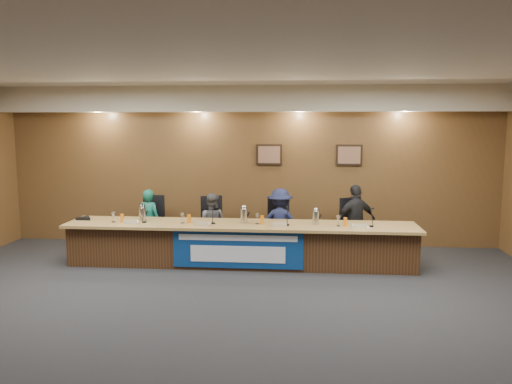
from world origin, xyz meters
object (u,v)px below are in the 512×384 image
Objects in this scene: banner at (238,249)px; office_chair_d at (355,231)px; office_chair_c at (280,229)px; carafe_mid at (244,216)px; office_chair_b at (213,228)px; panelist_c at (280,222)px; speakerphone at (85,218)px; dais_body at (241,245)px; carafe_right at (316,218)px; panelist_d at (356,221)px; office_chair_a at (151,227)px; carafe_left at (142,214)px; panelist_a at (149,221)px; panelist_b at (212,224)px.

office_chair_d is at bearing 30.27° from banner.
office_chair_c is 1.07m from carafe_mid.
panelist_c is at bearing -19.50° from office_chair_b.
panelist_c is 3.57m from speakerphone.
carafe_right is at bearing -1.66° from dais_body.
office_chair_a is (-3.92, 0.10, -0.20)m from panelist_d.
speakerphone reaches higher than dais_body.
panelist_d is at bearing 43.76° from carafe_right.
carafe_left reaches higher than office_chair_b.
carafe_right is (1.31, -0.04, 0.52)m from dais_body.
panelist_c reaches higher than office_chair_a.
speakerphone is (-2.90, 0.05, -0.10)m from carafe_mid.
speakerphone is (-0.99, -0.74, 0.30)m from office_chair_a.
banner is at bearing 164.54° from panelist_a.
banner is 1.73× the size of panelist_c.
carafe_mid is at bearing -63.76° from office_chair_b.
panelist_c is at bearing -24.10° from panelist_d.
panelist_c is 0.19m from office_chair_c.
speakerphone is (-2.85, 0.05, 0.43)m from dais_body.
dais_body is at bearing 49.18° from panelist_c.
carafe_left is (-1.77, 0.45, 0.49)m from banner.
panelist_d is 2.84× the size of office_chair_b.
panelist_a is at bearing -89.35° from office_chair_a.
carafe_right is (0.64, -0.73, 0.23)m from panelist_c.
office_chair_b is (-2.71, 0.10, -0.20)m from panelist_d.
banner is 2.17m from panelist_a.
banner is 1.44m from carafe_right.
panelist_c is 1.41m from office_chair_d.
carafe_right is at bearing -1.71° from carafe_mid.
office_chair_a and office_chair_b have the same top height.
panelist_b is at bearing 132.69° from dais_body.
panelist_c is (1.30, 0.00, 0.05)m from panelist_b.
panelist_a is at bearing 160.08° from carafe_mid.
panelist_a is (-1.85, 0.69, 0.27)m from dais_body.
office_chair_a is 3.29m from carafe_right.
carafe_mid is (0.06, 0.41, 0.50)m from banner.
speakerphone is at bearing -16.63° from panelist_d.
carafe_right is at bearing 168.09° from panelist_b.
panelist_a is 4.88× the size of carafe_mid.
panelist_b is at bearing -24.10° from panelist_d.
office_chair_b is at bearing 156.88° from carafe_right.
panelist_a is at bearing 32.96° from speakerphone.
dais_body is at bearing -66.25° from office_chair_b.
office_chair_c is at bearing 61.11° from banner.
banner is 4.58× the size of office_chair_a.
panelist_d is 2.84× the size of office_chair_a.
panelist_c is 1.32m from office_chair_b.
carafe_right is 0.74× the size of speakerphone.
carafe_mid is at bearing 175.49° from panelist_a.
panelist_b is 0.86× the size of panelist_d.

